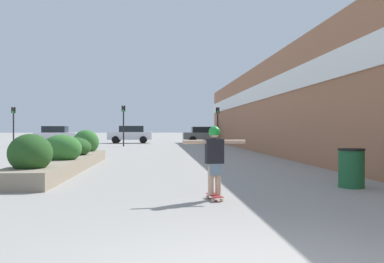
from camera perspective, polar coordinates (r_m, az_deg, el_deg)
The scene contains 11 objects.
building_wall_right at distance 23.81m, azimuth 10.39°, elevation 3.26°, with size 0.67×43.86×5.15m.
planter_box at distance 15.05m, azimuth -16.38°, elevation -3.15°, with size 1.36×10.23×1.34m.
skateboard at distance 8.43m, azimuth 3.01°, elevation -8.62°, with size 0.29×0.62×0.10m.
skateboarder at distance 8.34m, azimuth 3.01°, elevation -2.92°, with size 1.25×0.26×1.34m.
trash_bin at distance 10.75m, azimuth 20.48°, elevation -4.57°, with size 0.62×0.62×0.92m.
car_leftmost at distance 41.59m, azimuth -8.21°, elevation -0.35°, with size 4.19×1.95×1.66m.
car_center_left at distance 42.02m, azimuth 1.90°, elevation -0.38°, with size 4.64×2.06×1.58m.
car_center_right at distance 41.73m, azimuth -17.63°, elevation -0.40°, with size 3.81×2.05×1.63m.
traffic_light_left at distance 33.99m, azimuth -9.13°, elevation 1.74°, with size 0.28×0.30×3.20m.
traffic_light_right at distance 34.73m, azimuth 3.44°, elevation 1.63°, with size 0.28×0.30×3.12m.
traffic_light_far_left at distance 36.08m, azimuth -22.71°, elevation 1.51°, with size 0.28×0.30×3.07m.
Camera 1 is at (-0.88, -3.58, 1.38)m, focal length 40.00 mm.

